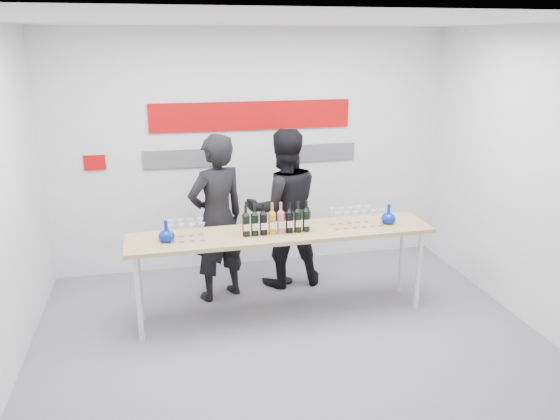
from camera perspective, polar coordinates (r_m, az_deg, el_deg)
The scene contains 12 objects.
ground at distance 5.61m, azimuth 0.90°, elevation -13.10°, with size 5.00×5.00×0.00m, color slate.
back_wall at distance 6.93m, azimuth -2.95°, elevation 6.16°, with size 5.00×0.04×3.00m, color silver.
signage at distance 6.84m, azimuth -3.41°, elevation 8.61°, with size 3.38×0.02×0.79m.
tasting_table at distance 5.67m, azimuth 0.22°, elevation -2.91°, with size 3.18×0.68×0.95m.
wine_bottles at distance 5.53m, azimuth -0.37°, elevation -0.86°, with size 0.71×0.08×0.33m.
decanter_left at distance 5.45m, azimuth -11.81°, elevation -2.15°, with size 0.16×0.16×0.21m, color #08229A, non-canonical shape.
decanter_right at distance 5.97m, azimuth 11.27°, elevation -0.38°, with size 0.16×0.16×0.21m, color #08229A, non-canonical shape.
glasses_left at distance 5.48m, azimuth -9.77°, elevation -2.09°, with size 0.37×0.23×0.18m.
glasses_right at distance 5.84m, azimuth 7.84°, elevation -0.76°, with size 0.57×0.23×0.18m.
presenter_left at distance 6.09m, azimuth -6.60°, elevation -0.88°, with size 0.69×0.45×1.90m, color black.
presenter_right at distance 6.42m, azimuth 0.37°, elevation 0.15°, with size 0.92×0.71×1.89m, color black.
mic_stand at distance 6.57m, azimuth 0.52°, elevation -3.52°, with size 0.19×0.19×1.64m.
Camera 1 is at (-1.15, -4.70, 2.85)m, focal length 35.00 mm.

